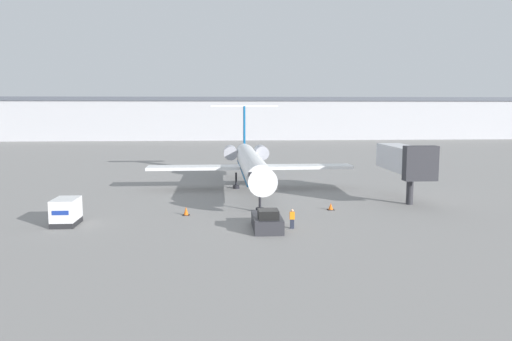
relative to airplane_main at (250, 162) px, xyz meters
name	(u,v)px	position (x,y,z in m)	size (l,w,h in m)	color
ground_plane	(267,230)	(0.09, -20.82, -3.36)	(600.00, 600.00, 0.00)	gray
terminal_building	(232,118)	(0.09, 99.18, 3.24)	(180.00, 16.80, 13.14)	#B2B2B7
airplane_main	(250,162)	(0.00, 0.00, 0.00)	(24.81, 31.66, 10.18)	white
pushback_tug	(267,221)	(0.12, -20.59, -2.68)	(2.30, 4.65, 1.82)	#2D2D33
luggage_cart	(66,212)	(-16.65, -17.83, -2.22)	(1.92, 3.05, 2.27)	#232326
worker_near_tug	(292,218)	(2.19, -20.43, -2.52)	(0.40, 0.24, 1.62)	#232838
traffic_cone_left	(186,211)	(-6.83, -14.68, -2.98)	(0.62, 0.62, 0.80)	black
traffic_cone_right	(331,207)	(7.02, -13.20, -3.04)	(0.66, 0.66, 0.67)	black
jet_bridge	(405,159)	(15.70, -9.20, 1.08)	(3.20, 10.27, 6.19)	#2D2D33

